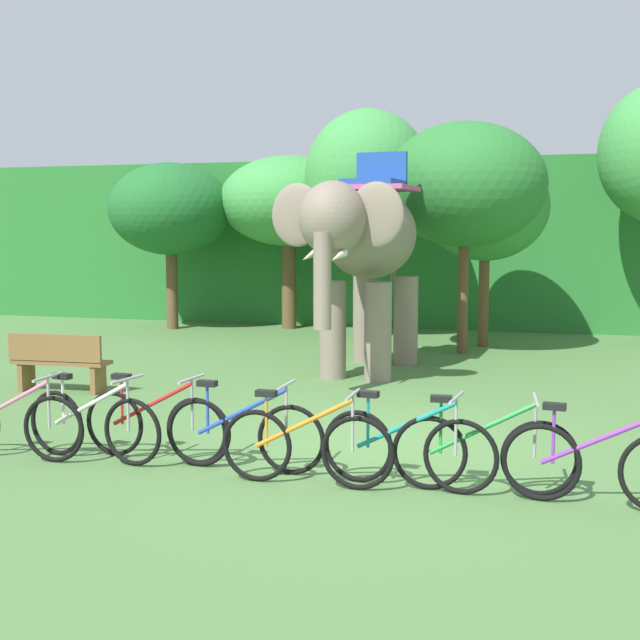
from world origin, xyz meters
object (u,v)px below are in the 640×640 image
Objects in this scene: tree_center_left at (486,207)px; bike_pink at (11,423)px; bike_white at (93,424)px; wooden_bench at (59,361)px; tree_center_right at (171,210)px; bike_red at (154,424)px; tree_far_right at (368,179)px; elephant at (366,243)px; bike_blue at (244,433)px; bike_green at (484,452)px; tree_far_left at (465,185)px; bike_orange at (306,446)px; bike_teal at (408,448)px; tree_center at (289,202)px; bike_purple at (599,465)px.

bike_pink is at bearing -112.37° from tree_center_left.
bike_white is 1.12× the size of wooden_bench.
tree_center_right reaches higher than bike_red.
tree_far_right reaches higher than bike_red.
bike_blue is (0.05, -5.83, -1.82)m from elephant.
bike_white is 0.99× the size of bike_green.
tree_far_left is at bearing 81.54° from bike_blue.
tree_far_right reaches higher than bike_orange.
tree_far_left is at bearing -105.36° from tree_center_left.
tree_center_left is at bearing -13.35° from tree_far_right.
wooden_bench is (-4.87, 3.35, 0.09)m from bike_orange.
bike_blue is at bearing -5.14° from bike_red.
wooden_bench is at bearing 136.27° from bike_red.
bike_white and bike_teal have the same top height.
tree_center reaches higher than tree_center_right.
tree_center_left is at bearing 80.72° from bike_blue.
elephant is 2.46× the size of bike_teal.
tree_far_left is 1.07× the size of elephant.
bike_green is 1.13× the size of wooden_bench.
tree_far_right is 11.89m from bike_purple.
elephant is 7.20m from bike_purple.
bike_red is (1.49, 0.37, 0.00)m from bike_pink.
bike_orange is (-0.53, -8.92, -2.90)m from tree_far_left.
bike_green is (5.67, -11.70, -2.71)m from tree_center.
bike_green is at bearing 3.59° from bike_teal.
tree_far_right is at bearing 108.18° from bike_green.
bike_purple is at bearing -79.66° from tree_center_left.
tree_far_right is 2.96× the size of bike_blue.
tree_center reaches higher than bike_blue.
bike_purple is (1.71, -0.09, 0.00)m from bike_teal.
bike_blue is (-1.28, -8.61, -2.90)m from tree_far_left.
tree_center is 1.05× the size of tree_center_left.
tree_far_left is (4.55, -3.01, 0.19)m from tree_center.
bike_white is at bearing 179.40° from bike_teal.
bike_blue and bike_purple have the same top height.
tree_far_right is 4.82m from elephant.
bike_white and bike_purple have the same top height.
elephant is 6.10m from bike_red.
tree_far_right is at bearing 166.65° from tree_center_left.
tree_center_right is at bearing 163.48° from tree_far_left.
bike_purple is (2.66, 0.10, 0.00)m from bike_orange.
tree_far_left reaches higher than bike_blue.
bike_white is at bearing 178.58° from bike_purple.
bike_teal is (4.97, -11.74, -2.71)m from tree_center.
bike_orange is at bearing -34.48° from wooden_bench.
elephant is (-1.33, -2.78, -1.08)m from tree_far_left.
bike_green and bike_purple have the same top height.
tree_center is at bearing 112.93° from bike_teal.
bike_pink and bike_orange have the same top height.
bike_pink is 1.00× the size of bike_purple.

